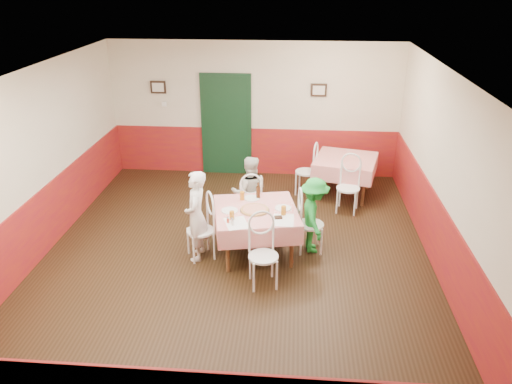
# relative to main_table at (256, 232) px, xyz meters

# --- Properties ---
(floor) EXTENTS (7.00, 7.00, 0.00)m
(floor) POSITION_rel_main_table_xyz_m (-0.30, -0.11, -0.38)
(floor) COLOR black
(floor) RESTS_ON ground
(ceiling) EXTENTS (7.00, 7.00, 0.00)m
(ceiling) POSITION_rel_main_table_xyz_m (-0.30, -0.11, 2.42)
(ceiling) COLOR white
(ceiling) RESTS_ON back_wall
(back_wall) EXTENTS (6.00, 0.10, 2.80)m
(back_wall) POSITION_rel_main_table_xyz_m (-0.30, 3.39, 1.02)
(back_wall) COLOR beige
(back_wall) RESTS_ON ground
(front_wall) EXTENTS (6.00, 0.10, 2.80)m
(front_wall) POSITION_rel_main_table_xyz_m (-0.30, -3.61, 1.02)
(front_wall) COLOR beige
(front_wall) RESTS_ON ground
(left_wall) EXTENTS (0.10, 7.00, 2.80)m
(left_wall) POSITION_rel_main_table_xyz_m (-3.30, -0.11, 1.02)
(left_wall) COLOR beige
(left_wall) RESTS_ON ground
(right_wall) EXTENTS (0.10, 7.00, 2.80)m
(right_wall) POSITION_rel_main_table_xyz_m (2.70, -0.11, 1.02)
(right_wall) COLOR beige
(right_wall) RESTS_ON ground
(wainscot_back) EXTENTS (6.00, 0.03, 1.00)m
(wainscot_back) POSITION_rel_main_table_xyz_m (-0.30, 3.38, 0.12)
(wainscot_back) COLOR maroon
(wainscot_back) RESTS_ON ground
(wainscot_left) EXTENTS (0.03, 7.00, 1.00)m
(wainscot_left) POSITION_rel_main_table_xyz_m (-3.29, -0.11, 0.12)
(wainscot_left) COLOR maroon
(wainscot_left) RESTS_ON ground
(wainscot_right) EXTENTS (0.03, 7.00, 1.00)m
(wainscot_right) POSITION_rel_main_table_xyz_m (2.68, -0.11, 0.12)
(wainscot_right) COLOR maroon
(wainscot_right) RESTS_ON ground
(door) EXTENTS (0.96, 0.06, 2.10)m
(door) POSITION_rel_main_table_xyz_m (-0.90, 3.34, 0.68)
(door) COLOR black
(door) RESTS_ON ground
(picture_left) EXTENTS (0.32, 0.03, 0.26)m
(picture_left) POSITION_rel_main_table_xyz_m (-2.30, 3.34, 1.48)
(picture_left) COLOR black
(picture_left) RESTS_ON back_wall
(picture_right) EXTENTS (0.32, 0.03, 0.26)m
(picture_right) POSITION_rel_main_table_xyz_m (1.00, 3.34, 1.48)
(picture_right) COLOR black
(picture_right) RESTS_ON back_wall
(thermostat) EXTENTS (0.10, 0.03, 0.10)m
(thermostat) POSITION_rel_main_table_xyz_m (-2.20, 3.34, 1.12)
(thermostat) COLOR white
(thermostat) RESTS_ON back_wall
(main_table) EXTENTS (1.44, 1.44, 0.77)m
(main_table) POSITION_rel_main_table_xyz_m (0.00, 0.00, 0.00)
(main_table) COLOR red
(main_table) RESTS_ON ground
(second_table) EXTENTS (1.35, 1.35, 0.77)m
(second_table) POSITION_rel_main_table_xyz_m (1.54, 2.38, 0.00)
(second_table) COLOR red
(second_table) RESTS_ON ground
(chair_left) EXTENTS (0.56, 0.56, 0.90)m
(chair_left) POSITION_rel_main_table_xyz_m (-0.83, -0.17, 0.08)
(chair_left) COLOR white
(chair_left) RESTS_ON ground
(chair_right) EXTENTS (0.47, 0.47, 0.90)m
(chair_right) POSITION_rel_main_table_xyz_m (0.83, 0.17, 0.08)
(chair_right) COLOR white
(chair_right) RESTS_ON ground
(chair_far) EXTENTS (0.50, 0.50, 0.90)m
(chair_far) POSITION_rel_main_table_xyz_m (-0.17, 0.83, 0.08)
(chair_far) COLOR white
(chair_far) RESTS_ON ground
(chair_near) EXTENTS (0.51, 0.51, 0.90)m
(chair_near) POSITION_rel_main_table_xyz_m (0.17, -0.83, 0.08)
(chair_near) COLOR white
(chair_near) RESTS_ON ground
(chair_second_a) EXTENTS (0.51, 0.51, 0.90)m
(chair_second_a) POSITION_rel_main_table_xyz_m (0.79, 2.38, 0.08)
(chair_second_a) COLOR white
(chair_second_a) RESTS_ON ground
(chair_second_b) EXTENTS (0.51, 0.51, 0.90)m
(chair_second_b) POSITION_rel_main_table_xyz_m (1.54, 1.63, 0.08)
(chair_second_b) COLOR white
(chair_second_b) RESTS_ON ground
(pizza) EXTENTS (0.50, 0.50, 0.03)m
(pizza) POSITION_rel_main_table_xyz_m (-0.02, -0.04, 0.40)
(pizza) COLOR #B74723
(pizza) RESTS_ON main_table
(plate_left) EXTENTS (0.29, 0.29, 0.01)m
(plate_left) POSITION_rel_main_table_xyz_m (-0.39, -0.08, 0.39)
(plate_left) COLOR white
(plate_left) RESTS_ON main_table
(plate_right) EXTENTS (0.29, 0.29, 0.01)m
(plate_right) POSITION_rel_main_table_xyz_m (0.41, 0.07, 0.39)
(plate_right) COLOR white
(plate_right) RESTS_ON main_table
(plate_far) EXTENTS (0.29, 0.29, 0.01)m
(plate_far) POSITION_rel_main_table_xyz_m (-0.10, 0.39, 0.39)
(plate_far) COLOR white
(plate_far) RESTS_ON main_table
(glass_a) EXTENTS (0.08, 0.08, 0.13)m
(glass_a) POSITION_rel_main_table_xyz_m (-0.32, -0.35, 0.45)
(glass_a) COLOR #BF7219
(glass_a) RESTS_ON main_table
(glass_b) EXTENTS (0.09, 0.09, 0.14)m
(glass_b) POSITION_rel_main_table_xyz_m (0.42, -0.14, 0.45)
(glass_b) COLOR #BF7219
(glass_b) RESTS_ON main_table
(glass_c) EXTENTS (0.09, 0.09, 0.13)m
(glass_c) POSITION_rel_main_table_xyz_m (-0.24, 0.34, 0.45)
(glass_c) COLOR #BF7219
(glass_c) RESTS_ON main_table
(beer_bottle) EXTENTS (0.08, 0.08, 0.24)m
(beer_bottle) POSITION_rel_main_table_xyz_m (0.00, 0.41, 0.50)
(beer_bottle) COLOR #381C0A
(beer_bottle) RESTS_ON main_table
(shaker_a) EXTENTS (0.04, 0.04, 0.09)m
(shaker_a) POSITION_rel_main_table_xyz_m (-0.30, -0.48, 0.43)
(shaker_a) COLOR silver
(shaker_a) RESTS_ON main_table
(shaker_b) EXTENTS (0.04, 0.04, 0.09)m
(shaker_b) POSITION_rel_main_table_xyz_m (-0.29, -0.53, 0.43)
(shaker_b) COLOR silver
(shaker_b) RESTS_ON main_table
(shaker_c) EXTENTS (0.04, 0.04, 0.09)m
(shaker_c) POSITION_rel_main_table_xyz_m (-0.36, -0.46, 0.43)
(shaker_c) COLOR #B23319
(shaker_c) RESTS_ON main_table
(menu_left) EXTENTS (0.42, 0.48, 0.00)m
(menu_left) POSITION_rel_main_table_xyz_m (-0.24, -0.46, 0.39)
(menu_left) COLOR white
(menu_left) RESTS_ON main_table
(menu_right) EXTENTS (0.30, 0.40, 0.00)m
(menu_right) POSITION_rel_main_table_xyz_m (0.42, -0.31, 0.39)
(menu_right) COLOR white
(menu_right) RESTS_ON main_table
(wallet) EXTENTS (0.13, 0.11, 0.02)m
(wallet) POSITION_rel_main_table_xyz_m (0.35, -0.26, 0.40)
(wallet) COLOR black
(wallet) RESTS_ON main_table
(diner_left) EXTENTS (0.35, 0.52, 1.41)m
(diner_left) POSITION_rel_main_table_xyz_m (-0.88, -0.18, 0.33)
(diner_left) COLOR gray
(diner_left) RESTS_ON ground
(diner_far) EXTENTS (0.69, 0.58, 1.28)m
(diner_far) POSITION_rel_main_table_xyz_m (-0.18, 0.88, 0.26)
(diner_far) COLOR gray
(diner_far) RESTS_ON ground
(diner_right) EXTENTS (0.55, 0.84, 1.21)m
(diner_right) POSITION_rel_main_table_xyz_m (0.88, 0.18, 0.23)
(diner_right) COLOR gray
(diner_right) RESTS_ON ground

